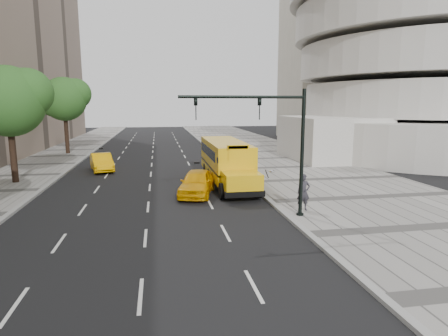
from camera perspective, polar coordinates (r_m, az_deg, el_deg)
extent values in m
plane|color=black|center=(26.32, -9.07, -2.85)|extent=(140.00, 140.00, 0.00)
cube|color=gray|center=(29.05, 15.32, -1.74)|extent=(12.00, 140.00, 0.15)
cube|color=gray|center=(27.06, 3.74, -2.25)|extent=(0.30, 140.00, 0.15)
cube|color=gray|center=(27.39, -26.07, -3.08)|extent=(0.30, 140.00, 0.15)
cylinder|color=silver|center=(50.10, 27.35, 4.43)|extent=(32.00, 32.00, 4.00)
cylinder|color=silver|center=(49.97, 27.72, 9.11)|extent=(26.00, 26.00, 3.60)
cylinder|color=silver|center=(50.18, 28.11, 13.90)|extent=(27.60, 27.60, 3.60)
cylinder|color=silver|center=(50.74, 28.51, 18.61)|extent=(29.20, 29.20, 3.60)
cube|color=beige|center=(67.14, 16.04, 19.51)|extent=(14.00, 12.00, 35.00)
cube|color=silver|center=(39.84, 15.85, 4.35)|extent=(8.00, 10.00, 4.40)
cylinder|color=black|center=(30.43, -29.52, 2.67)|extent=(0.44, 0.44, 5.21)
sphere|color=#25561C|center=(30.27, -30.04, 8.79)|extent=(4.92, 4.92, 4.92)
sphere|color=#25561C|center=(30.18, -27.72, 10.13)|extent=(3.44, 3.44, 3.44)
cylinder|color=black|center=(45.99, -22.89, 5.34)|extent=(0.44, 0.44, 5.53)
sphere|color=#25561C|center=(45.90, -23.18, 9.64)|extent=(4.84, 4.84, 4.84)
sphere|color=#25561C|center=(45.95, -21.65, 10.48)|extent=(3.39, 3.39, 3.39)
sphere|color=#25561C|center=(45.73, -24.45, 9.05)|extent=(3.15, 3.15, 3.15)
cube|color=#E7AF0E|center=(27.53, 0.19, 1.58)|extent=(2.50, 9.00, 2.45)
cube|color=#E7AF0E|center=(22.34, 2.70, -2.11)|extent=(2.20, 2.00, 1.10)
cube|color=black|center=(21.62, 3.20, -4.01)|extent=(2.38, 0.25, 0.35)
cube|color=black|center=(27.61, 0.19, 0.50)|extent=(2.52, 9.00, 0.12)
cube|color=black|center=(23.15, 2.14, 1.21)|extent=(2.05, 0.10, 0.90)
cube|color=black|center=(27.95, 0.01, 2.68)|extent=(2.52, 7.50, 0.70)
cube|color=#E7AF0E|center=(23.04, 2.16, 3.17)|extent=(1.40, 0.12, 0.28)
ellipsoid|color=silver|center=(21.25, 7.55, -0.60)|extent=(0.32, 0.32, 0.14)
cylinder|color=black|center=(21.42, 6.75, -1.04)|extent=(0.36, 0.47, 0.58)
cylinder|color=black|center=(22.54, -0.29, -3.55)|extent=(0.30, 1.00, 1.00)
cylinder|color=black|center=(23.02, 5.27, -3.31)|extent=(0.30, 1.00, 1.00)
cylinder|color=black|center=(27.56, -2.13, -1.11)|extent=(0.30, 1.00, 1.00)
cylinder|color=black|center=(27.96, 2.47, -0.95)|extent=(0.30, 1.00, 1.00)
cylinder|color=black|center=(30.00, -2.79, -0.22)|extent=(0.30, 1.00, 1.00)
cylinder|color=black|center=(30.36, 1.45, -0.09)|extent=(0.30, 1.00, 1.00)
imported|color=#E8A103|center=(23.62, -4.14, -2.22)|extent=(3.05, 5.01, 1.60)
imported|color=#E8A103|center=(33.76, -18.14, 0.85)|extent=(2.65, 4.80, 1.50)
imported|color=#2D2A32|center=(20.03, 12.01, -3.63)|extent=(0.72, 0.48, 1.95)
cylinder|color=black|center=(18.75, 11.80, 1.93)|extent=(0.18, 0.18, 6.40)
cylinder|color=black|center=(19.39, 11.49, -7.11)|extent=(0.36, 0.36, 0.25)
cylinder|color=black|center=(17.68, 2.90, 10.76)|extent=(6.00, 0.14, 0.14)
imported|color=black|center=(17.88, 5.41, 8.96)|extent=(0.16, 0.20, 1.00)
imported|color=black|center=(17.32, -4.32, 8.95)|extent=(0.16, 0.20, 1.00)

